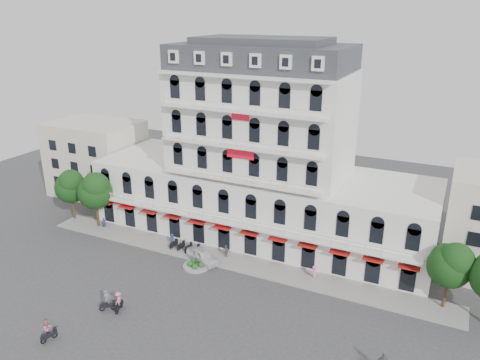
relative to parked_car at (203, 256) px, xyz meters
The scene contains 17 objects.
ground 8.02m from the parked_car, 68.50° to the right, with size 120.00×120.00×0.00m, color #38383A.
sidewalk 3.40m from the parked_car, 28.36° to the left, with size 53.00×4.00×0.16m, color gray.
main_building 14.28m from the parked_car, 74.54° to the left, with size 45.00×15.00×25.80m.
flank_building_west 30.30m from the parked_car, 155.08° to the left, with size 14.00×10.00×12.00m, color beige.
traffic_island 1.53m from the parked_car, 93.12° to the right, with size 3.20×3.20×1.60m.
parked_scooter_row 3.78m from the parked_car, 158.08° to the left, with size 4.40×1.80×1.10m, color black, non-canonical shape.
tree_west_outer 23.61m from the parked_car, behind, with size 4.50×4.48×7.76m.
tree_west_inner 18.78m from the parked_car, behind, with size 4.76×4.76×8.25m.
tree_east_inner 27.45m from the parked_car, ahead, with size 4.40×4.37×7.57m.
parked_car is the anchor object (origin of this frame).
rider_west 13.26m from the parked_car, 106.83° to the right, with size 1.41×1.20×2.32m.
rider_southwest 19.52m from the parked_car, 106.66° to the right, with size 0.86×1.67×2.20m.
rider_center 12.55m from the parked_car, 102.55° to the right, with size 0.92×1.67×2.20m.
pedestrian_left 6.14m from the parked_car, 160.21° to the left, with size 0.76×0.49×1.55m, color navy.
pedestrian_mid 3.00m from the parked_car, 43.78° to the left, with size 1.03×0.43×1.75m, color #58565E.
pedestrian_right 13.59m from the parked_car, ahead, with size 1.14×0.66×1.77m, color pink.
pedestrian_far 17.20m from the parked_car, behind, with size 0.56×0.37×1.53m, color navy.
Camera 1 is at (22.86, -35.71, 28.81)m, focal length 35.00 mm.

